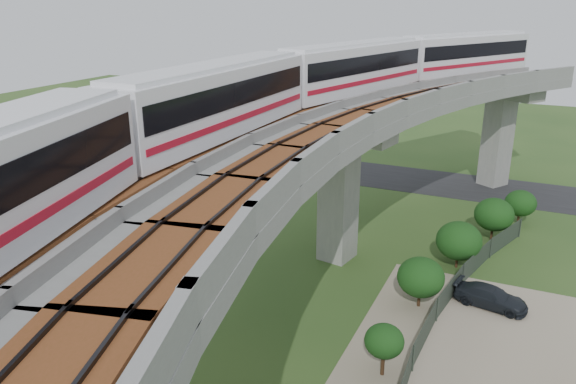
% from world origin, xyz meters
% --- Properties ---
extents(ground, '(160.00, 160.00, 0.00)m').
position_xyz_m(ground, '(0.00, 0.00, 0.00)').
color(ground, '#29491D').
rests_on(ground, ground).
extents(asphalt_road, '(60.00, 8.00, 0.03)m').
position_xyz_m(asphalt_road, '(0.00, 30.00, 0.01)').
color(asphalt_road, '#232326').
rests_on(asphalt_road, ground).
extents(viaduct, '(19.58, 73.98, 11.40)m').
position_xyz_m(viaduct, '(3.84, 0.00, 9.05)').
color(viaduct, '#99968E').
rests_on(viaduct, ground).
extents(metro_train, '(14.15, 60.87, 3.64)m').
position_xyz_m(metro_train, '(0.77, 7.12, 12.31)').
color(metro_train, white).
rests_on(metro_train, ground).
extents(fence, '(3.87, 38.73, 1.50)m').
position_xyz_m(fence, '(9.75, 0.00, 0.75)').
color(fence, '#2D382D').
rests_on(fence, ground).
extents(tree_0, '(2.41, 2.41, 2.84)m').
position_xyz_m(tree_0, '(12.00, 21.91, 1.81)').
color(tree_0, '#382314').
rests_on(tree_0, ground).
extents(tree_1, '(2.83, 2.83, 3.26)m').
position_xyz_m(tree_1, '(10.38, 17.83, 2.05)').
color(tree_1, '#382314').
rests_on(tree_1, ground).
extents(tree_2, '(2.98, 2.98, 3.19)m').
position_xyz_m(tree_2, '(8.71, 12.27, 1.92)').
color(tree_2, '#382314').
rests_on(tree_2, ground).
extents(tree_3, '(2.70, 2.70, 3.05)m').
position_xyz_m(tree_3, '(7.47, 6.18, 1.90)').
color(tree_3, '#382314').
rests_on(tree_3, ground).
extents(tree_4, '(1.87, 1.87, 2.69)m').
position_xyz_m(tree_4, '(7.23, -0.84, 1.88)').
color(tree_4, '#382314').
rests_on(tree_4, ground).
extents(car_dark, '(4.36, 2.37, 1.20)m').
position_xyz_m(car_dark, '(11.27, 7.87, 0.64)').
color(car_dark, black).
rests_on(car_dark, dirt_lot).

